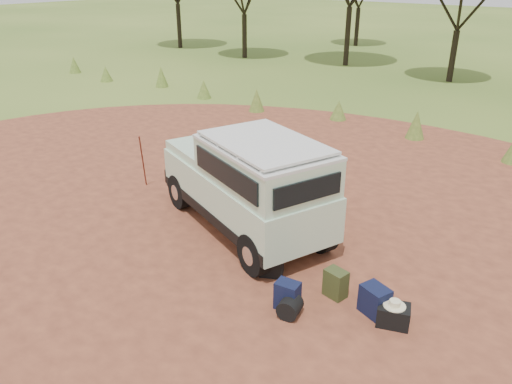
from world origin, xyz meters
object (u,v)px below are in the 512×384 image
Objects in this scene: safari_vehicle at (248,185)px; hard_case at (393,315)px; backpack_black at (272,261)px; duffel_navy at (375,301)px; backpack_navy at (287,296)px; walking_staff at (143,161)px; backpack_olive at (336,284)px.

safari_vehicle is 9.57× the size of hard_case.
backpack_black is 2.27m from hard_case.
backpack_navy is at bearing -127.63° from duffel_navy.
backpack_black is 1.14× the size of duffel_navy.
safari_vehicle is 3.30× the size of walking_staff.
safari_vehicle reaches higher than backpack_navy.
backpack_black is at bearing -156.76° from duffel_navy.
backpack_navy is (5.53, -1.82, -0.45)m from walking_staff.
backpack_black reaches higher than backpack_olive.
backpack_black is at bearing 132.93° from backpack_navy.
safari_vehicle is at bearing 143.66° from hard_case.
backpack_olive is at bearing 0.62° from safari_vehicle.
backpack_olive is at bearing -161.83° from duffel_navy.
walking_staff is at bearing 137.80° from backpack_black.
safari_vehicle is 9.52× the size of backpack_navy.
walking_staff is 4.93m from backpack_black.
hard_case is at bearing -49.43° from walking_staff.
backpack_black is (1.37, -1.06, -0.75)m from safari_vehicle.
walking_staff is 2.55× the size of backpack_black.
hard_case is (7.04, -1.16, -0.52)m from walking_staff.
backpack_olive is (1.21, 0.13, -0.03)m from backpack_black.
backpack_black is at bearing -17.29° from safari_vehicle.
walking_staff reaches higher than backpack_navy.
backpack_olive reaches higher than backpack_navy.
backpack_black is 0.99m from backpack_navy.
duffel_navy is 0.36m from hard_case.
backpack_navy is at bearing -17.88° from safari_vehicle.
safari_vehicle is 9.37× the size of backpack_olive.
backpack_black is 1.22m from backpack_olive.
backpack_navy is 0.98× the size of backpack_olive.
hard_case is at bearing 7.86° from duffel_navy.
backpack_navy is (2.14, -1.68, -0.78)m from safari_vehicle.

